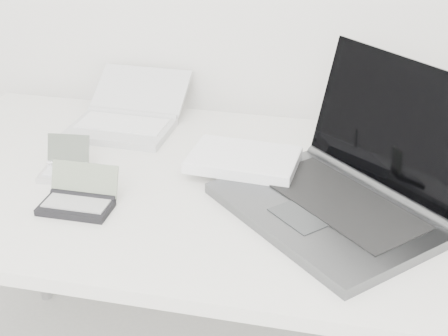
% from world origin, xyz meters
% --- Properties ---
extents(desk, '(1.60, 0.80, 0.73)m').
position_xyz_m(desk, '(0.00, 1.55, 0.68)').
color(desk, white).
rests_on(desk, ground).
extents(laptop_large, '(0.63, 0.56, 0.29)m').
position_xyz_m(laptop_large, '(0.19, 1.52, 0.78)').
color(laptop_large, '#535558').
rests_on(laptop_large, desk).
extents(netbook_open_white, '(0.27, 0.32, 0.11)m').
position_xyz_m(netbook_open_white, '(-0.36, 1.80, 0.75)').
color(netbook_open_white, silver).
rests_on(netbook_open_white, desk).
extents(pda_silver, '(0.11, 0.11, 0.08)m').
position_xyz_m(pda_silver, '(-0.40, 1.51, 0.75)').
color(pda_silver, silver).
rests_on(pda_silver, desk).
extents(palmtop_charcoal, '(0.15, 0.11, 0.08)m').
position_xyz_m(palmtop_charcoal, '(-0.31, 1.39, 0.75)').
color(palmtop_charcoal, black).
rests_on(palmtop_charcoal, desk).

